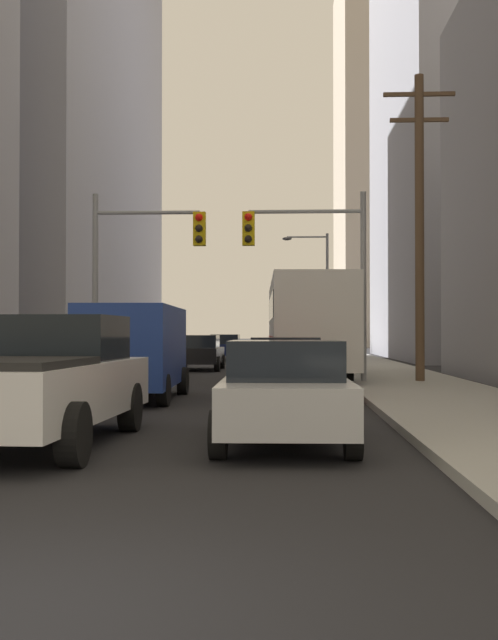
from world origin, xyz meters
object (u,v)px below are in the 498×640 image
object	(u,v)px
traffic_signal_near_left	(143,256)
traffic_signal_near_right	(310,255)
sedan_silver	(285,392)
city_bus	(306,324)
sedan_black	(200,352)
pickup_truck_white	(43,381)
traffic_signal_far_right	(295,303)
sedan_red	(284,369)
cargo_van_blue	(135,347)
sedan_navy	(226,347)

from	to	relation	value
traffic_signal_near_left	traffic_signal_near_right	distance (m)	5.25
sedan_silver	city_bus	bearing A→B (deg)	87.26
sedan_black	pickup_truck_white	bearing A→B (deg)	-89.62
sedan_black	traffic_signal_far_right	bearing A→B (deg)	81.33
sedan_silver	traffic_signal_far_right	world-z (taller)	traffic_signal_far_right
city_bus	traffic_signal_far_right	distance (m)	36.30
sedan_silver	traffic_signal_near_left	world-z (taller)	traffic_signal_near_left
traffic_signal_near_left	traffic_signal_far_right	bearing A→B (deg)	82.29
pickup_truck_white	sedan_red	distance (m)	8.23
cargo_van_blue	sedan_red	world-z (taller)	cargo_van_blue
sedan_silver	traffic_signal_near_left	distance (m)	13.96
pickup_truck_white	traffic_signal_far_right	bearing A→B (deg)	85.17
traffic_signal_far_right	traffic_signal_near_right	bearing A→B (deg)	-90.15
sedan_navy	traffic_signal_near_left	size ratio (longest dim) A/B	0.70
city_bus	sedan_silver	bearing A→B (deg)	-92.74
sedan_red	sedan_black	xyz separation A→B (m)	(-3.66, 15.00, 0.00)
sedan_silver	pickup_truck_white	bearing A→B (deg)	-178.03
city_bus	sedan_black	bearing A→B (deg)	125.64
cargo_van_blue	sedan_red	xyz separation A→B (m)	(3.62, -0.11, -0.52)
pickup_truck_white	traffic_signal_near_right	size ratio (longest dim) A/B	0.91
sedan_black	city_bus	bearing A→B (deg)	-54.36
sedan_navy	sedan_red	bearing A→B (deg)	-82.70
sedan_silver	traffic_signal_far_right	distance (m)	52.47
cargo_van_blue	sedan_black	bearing A→B (deg)	90.13
city_bus	traffic_signal_near_left	xyz separation A→B (m)	(-5.21, -3.30, 2.10)
pickup_truck_white	sedan_silver	size ratio (longest dim) A/B	1.30
sedan_silver	traffic_signal_near_right	bearing A→B (deg)	86.41
pickup_truck_white	cargo_van_blue	size ratio (longest dim) A/B	1.04
traffic_signal_near_right	pickup_truck_white	bearing A→B (deg)	-108.49
cargo_van_blue	traffic_signal_near_right	bearing A→B (deg)	50.51
sedan_red	sedan_navy	world-z (taller)	same
city_bus	sedan_red	world-z (taller)	city_bus
city_bus	traffic_signal_far_right	size ratio (longest dim) A/B	1.93
cargo_van_blue	traffic_signal_far_right	bearing A→B (deg)	84.22
pickup_truck_white	sedan_navy	size ratio (longest dim) A/B	1.30
cargo_van_blue	sedan_silver	world-z (taller)	cargo_van_blue
pickup_truck_white	traffic_signal_near_left	size ratio (longest dim) A/B	0.91
traffic_signal_near_right	traffic_signal_far_right	world-z (taller)	same
cargo_van_blue	traffic_signal_far_right	xyz separation A→B (m)	(4.55, 44.93, 2.75)
sedan_navy	cargo_van_blue	bearing A→B (deg)	-90.42
sedan_navy	traffic_signal_near_right	world-z (taller)	traffic_signal_near_right
sedan_black	traffic_signal_near_right	xyz separation A→B (m)	(4.48, -9.50, 3.27)
sedan_black	sedan_silver	bearing A→B (deg)	-80.65
sedan_navy	traffic_signal_near_left	bearing A→B (deg)	-92.69
sedan_red	traffic_signal_near_right	bearing A→B (deg)	81.51
traffic_signal_far_right	cargo_van_blue	bearing A→B (deg)	-95.78
pickup_truck_white	cargo_van_blue	world-z (taller)	cargo_van_blue
sedan_silver	cargo_van_blue	bearing A→B (deg)	116.09
pickup_truck_white	traffic_signal_far_right	size ratio (longest dim) A/B	0.91
cargo_van_blue	traffic_signal_far_right	size ratio (longest dim) A/B	0.88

